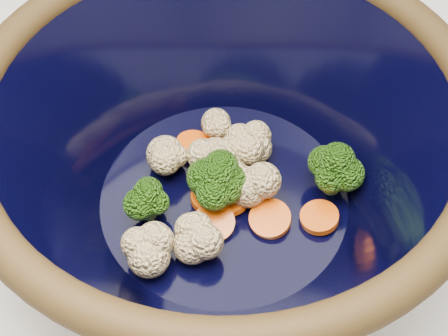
# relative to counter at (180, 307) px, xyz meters

# --- Properties ---
(counter) EXTENTS (1.20, 1.20, 0.90)m
(counter) POSITION_rel_counter_xyz_m (0.00, 0.00, 0.00)
(counter) COLOR white
(counter) RESTS_ON ground
(mixing_bowl) EXTENTS (0.38, 0.38, 0.16)m
(mixing_bowl) POSITION_rel_counter_xyz_m (0.12, -0.09, 0.54)
(mixing_bowl) COLOR black
(mixing_bowl) RESTS_ON counter
(vegetable_pile) EXTENTS (0.17, 0.17, 0.05)m
(vegetable_pile) POSITION_rel_counter_xyz_m (0.12, -0.09, 0.51)
(vegetable_pile) COLOR #608442
(vegetable_pile) RESTS_ON mixing_bowl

